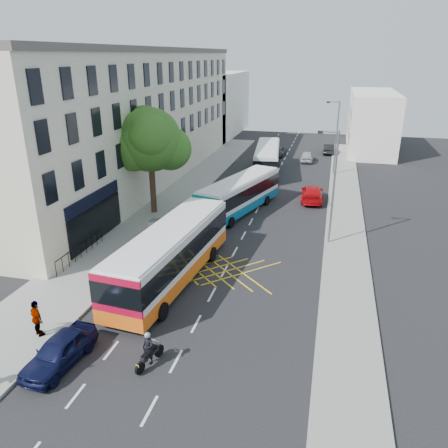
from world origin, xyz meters
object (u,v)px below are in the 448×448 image
Objects in this scene: lamp_near at (333,182)px; distant_car_silver at (307,156)px; street_tree at (150,141)px; parked_car_blue at (59,351)px; bus_near at (171,254)px; distant_car_grey at (278,151)px; motorbike at (149,350)px; lamp_far at (336,134)px; bus_mid at (239,195)px; red_hatchback at (312,193)px; bus_far at (267,159)px; distant_car_dark at (329,149)px; pedestrian_far at (37,319)px; parked_car_silver at (159,234)px.

lamp_near is 2.05× the size of distant_car_silver.
parked_car_blue is at bearing -79.44° from street_tree.
bus_near reaches higher than distant_car_grey.
motorbike is at bearing -84.51° from distant_car_grey.
street_tree is 22.57m from lamp_far.
red_hatchback is (5.95, 4.72, -0.86)m from bus_mid.
street_tree is at bearing 168.60° from lamp_near.
distant_car_silver is at bearing 95.15° from bus_mid.
bus_mid is 0.96× the size of bus_far.
street_tree reaches higher than distant_car_dark.
distant_car_silver is 2.07× the size of pedestrian_far.
distant_car_dark is (0.99, 21.76, -0.04)m from red_hatchback.
bus_near is 5.72m from parked_car_silver.
parked_car_blue is 0.97× the size of distant_car_dark.
parked_car_blue is 0.83× the size of parked_car_silver.
bus_near reaches higher than bus_far.
distant_car_dark is (6.55, 47.12, -0.12)m from motorbike.
bus_far is at bearing -173.42° from lamp_far.
pedestrian_far is (-5.83, -43.38, 0.51)m from distant_car_grey.
bus_far reaches higher than distant_car_silver.
street_tree is 20.67m from motorbike.
bus_far is 34.67m from motorbike.
bus_near is 2.91× the size of distant_car_grey.
distant_car_dark is (11.10, 34.66, -0.11)m from parked_car_silver.
bus_far is (7.33, 16.18, -4.65)m from street_tree.
motorbike reaches higher than distant_car_silver.
pedestrian_far is (-2.10, 1.44, 0.41)m from parked_car_blue.
bus_mid is 5.78× the size of pedestrian_far.
motorbike is 25.96m from red_hatchback.
parked_car_silver is at bearing -64.19° from street_tree.
bus_near is 2.55× the size of parked_car_silver.
motorbike is (0.40, -20.63, -0.77)m from bus_mid.
lamp_far is 0.71× the size of bus_far.
lamp_near is 0.65× the size of bus_near.
motorbike is at bearing -68.00° from street_tree.
bus_far is at bearing -61.58° from red_hatchback.
bus_near is 27.13m from bus_far.
lamp_near is at bearing -11.40° from street_tree.
parked_car_silver is 31.78m from distant_car_grey.
lamp_near is at bearing -75.42° from bus_far.
distant_car_dark is (6.68, 12.46, -0.96)m from bus_far.
bus_far is 2.70× the size of distant_car_grey.
distant_car_dark is (14.01, 28.64, -5.61)m from street_tree.
street_tree is at bearing -100.76° from distant_car_grey.
bus_mid is 20.84m from pedestrian_far.
bus_near is 13.13m from bus_mid.
bus_mid reaches higher than distant_car_dark.
street_tree is 15.74m from red_hatchback.
motorbike is at bearing -73.19° from parked_car_silver.
bus_mid is at bearing 78.56° from distant_car_silver.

